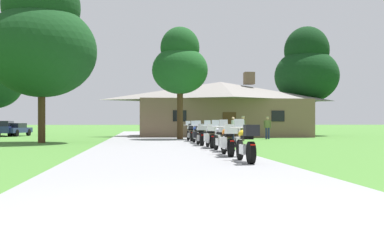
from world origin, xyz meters
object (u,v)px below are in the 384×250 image
motorcycle_silver_fourth_in_row (211,136)px  parked_navy_sedan_far_left (14,129)px  tree_right_of_lodge (307,68)px  bystander_olive_shirt_by_tree (243,127)px  motorcycle_yellow_nearest_to_camera (246,143)px  motorcycle_silver_fifth_in_row (200,135)px  motorcycle_blue_sixth_in_row (198,134)px  bystander_olive_shirt_near_lodge (267,127)px  bystander_white_shirt_beside_signpost (233,127)px  motorcycle_silver_third_in_row (221,138)px  motorcycle_white_farthest_in_row (190,132)px  tree_left_near (42,38)px  motorcycle_orange_second_in_row (228,140)px  parked_navy_suv_far_left (2,128)px  tree_by_lodge_front (180,64)px

motorcycle_silver_fourth_in_row → parked_navy_sedan_far_left: motorcycle_silver_fourth_in_row is taller
motorcycle_silver_fourth_in_row → tree_right_of_lodge: 26.25m
bystander_olive_shirt_by_tree → motorcycle_yellow_nearest_to_camera: bearing=166.3°
motorcycle_silver_fifth_in_row → parked_navy_sedan_far_left: bearing=125.2°
motorcycle_blue_sixth_in_row → bystander_olive_shirt_near_lodge: bearing=44.5°
motorcycle_silver_fifth_in_row → motorcycle_blue_sixth_in_row: bearing=85.2°
bystander_white_shirt_beside_signpost → motorcycle_yellow_nearest_to_camera: bearing=6.5°
motorcycle_silver_third_in_row → motorcycle_silver_fourth_in_row: (-0.05, 2.45, -0.01)m
motorcycle_silver_fifth_in_row → motorcycle_white_farthest_in_row: 5.54m
motorcycle_silver_third_in_row → motorcycle_white_farthest_in_row: same height
bystander_white_shirt_beside_signpost → bystander_olive_shirt_by_tree: bearing=18.8°
tree_left_near → parked_navy_sedan_far_left: tree_left_near is taller
motorcycle_yellow_nearest_to_camera → motorcycle_silver_fourth_in_row: 7.89m
parked_navy_sedan_far_left → motorcycle_orange_second_in_row: bearing=-52.5°
bystander_white_shirt_beside_signpost → parked_navy_sedan_far_left: (-18.35, 10.63, -0.29)m
motorcycle_silver_fourth_in_row → bystander_olive_shirt_near_lodge: bearing=63.6°
bystander_white_shirt_beside_signpost → tree_right_of_lodge: tree_right_of_lodge is taller
bystander_olive_shirt_by_tree → parked_navy_suv_far_left: bearing=54.4°
motorcycle_silver_fourth_in_row → motorcycle_silver_fifth_in_row: bearing=93.5°
motorcycle_yellow_nearest_to_camera → motorcycle_silver_fifth_in_row: bearing=89.6°
bystander_white_shirt_beside_signpost → parked_navy_sedan_far_left: bearing=-103.3°
motorcycle_white_farthest_in_row → tree_by_lodge_front: (-0.33, 4.01, 4.88)m
bystander_olive_shirt_by_tree → tree_left_near: bearing=95.0°
bystander_olive_shirt_near_lodge → motorcycle_orange_second_in_row: bearing=-96.9°
tree_left_near → tree_by_lodge_front: (8.85, 4.37, -0.93)m
motorcycle_silver_fifth_in_row → tree_by_lodge_front: (-0.26, 9.55, 4.88)m
motorcycle_yellow_nearest_to_camera → motorcycle_silver_third_in_row: 5.44m
motorcycle_orange_second_in_row → bystander_white_shirt_beside_signpost: (3.64, 17.24, 0.32)m
tree_by_lodge_front → parked_navy_sedan_far_left: tree_by_lodge_front is taller
bystander_olive_shirt_by_tree → tree_right_of_lodge: (9.21, 13.00, 5.57)m
motorcycle_yellow_nearest_to_camera → tree_left_near: (-9.15, 15.59, 5.81)m
tree_left_near → parked_navy_suv_far_left: 16.99m
motorcycle_yellow_nearest_to_camera → tree_right_of_lodge: bearing=66.1°
motorcycle_white_farthest_in_row → motorcycle_yellow_nearest_to_camera: bearing=-93.1°
motorcycle_blue_sixth_in_row → bystander_white_shirt_beside_signpost: (3.47, 6.86, 0.32)m
bystander_olive_shirt_by_tree → motorcycle_silver_third_in_row: bearing=161.6°
motorcycle_silver_fifth_in_row → tree_by_lodge_front: 10.73m
motorcycle_silver_fourth_in_row → motorcycle_white_farthest_in_row: same height
motorcycle_silver_third_in_row → parked_navy_sedan_far_left: motorcycle_silver_third_in_row is taller
motorcycle_orange_second_in_row → tree_by_lodge_front: tree_by_lodge_front is taller
tree_left_near → motorcycle_silver_fifth_in_row: bearing=-29.6°
motorcycle_orange_second_in_row → motorcycle_white_farthest_in_row: 13.29m
motorcycle_yellow_nearest_to_camera → parked_navy_suv_far_left: 34.05m
motorcycle_silver_fourth_in_row → parked_navy_sedan_far_left: (-14.86, 22.64, 0.03)m
parked_navy_sedan_far_left → bystander_olive_shirt_near_lodge: bearing=-15.6°
tree_left_near → tree_right_of_lodge: tree_left_near is taller
motorcycle_blue_sixth_in_row → motorcycle_white_farthest_in_row: size_ratio=1.00×
motorcycle_silver_third_in_row → bystander_olive_shirt_by_tree: bearing=69.0°
tree_left_near → motorcycle_yellow_nearest_to_camera: bearing=-59.6°
bystander_olive_shirt_by_tree → tree_by_lodge_front: size_ratio=0.21×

